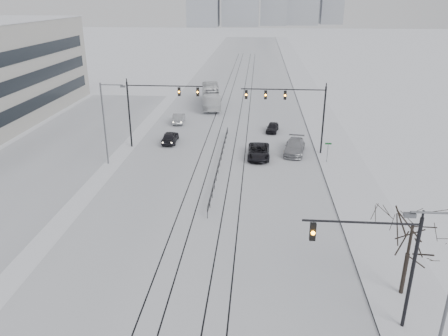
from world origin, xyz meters
The scene contains 19 objects.
road centered at (0.00, 60.00, 0.01)m, with size 22.00×260.00×0.02m, color silver.
sidewalk_east centered at (13.50, 60.00, 0.08)m, with size 5.00×260.00×0.16m, color silver.
curb centered at (11.05, 60.00, 0.06)m, with size 0.10×260.00×0.12m, color gray.
parking_strip centered at (-20.00, 35.00, 0.01)m, with size 14.00×60.00×0.03m, color silver.
tram_rails centered at (0.00, 40.00, 0.02)m, with size 5.30×180.00×0.01m.
traffic_mast_near centered at (10.79, 6.00, 4.56)m, with size 6.10×0.37×7.00m.
traffic_mast_ne centered at (8.15, 34.99, 5.76)m, with size 9.60×0.37×8.00m.
traffic_mast_nw centered at (-8.52, 36.00, 5.57)m, with size 9.10×0.37×8.00m.
street_light_east centered at (12.70, 3.00, 5.21)m, with size 2.73×0.25×9.00m.
street_light_west centered at (-12.20, 30.00, 5.21)m, with size 2.73×0.25×9.00m.
bare_tree centered at (13.20, 9.00, 4.49)m, with size 4.40×4.40×6.10m.
median_fence centered at (0.00, 30.00, 0.53)m, with size 0.06×24.00×1.00m.
street_sign centered at (11.80, 32.00, 1.61)m, with size 0.70×0.06×2.40m.
sedan_sb_inner centered at (-7.01, 37.81, 0.75)m, with size 1.76×4.37×1.49m, color black.
sedan_sb_outer centered at (-7.54, 47.03, 0.71)m, with size 1.51×4.33×1.43m, color gray.
sedan_nb_front centered at (4.20, 33.18, 0.74)m, with size 2.47×5.35×1.49m, color black.
sedan_nb_right centered at (8.43, 34.98, 0.79)m, with size 2.22×5.47×1.59m, color #98999F.
sedan_nb_far centered at (6.03, 43.61, 0.62)m, with size 1.47×3.64×1.24m, color black.
box_truck centered at (-3.96, 57.76, 1.68)m, with size 2.81×12.03×3.35m, color silver.
Camera 1 is at (3.93, -14.27, 17.44)m, focal length 35.00 mm.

